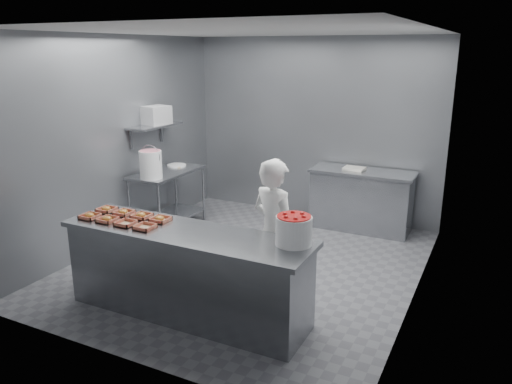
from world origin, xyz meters
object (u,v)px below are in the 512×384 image
tray_2 (126,223)px  strawberry_tub (294,229)px  tray_6 (142,216)px  appliance (156,115)px  prep_table (168,191)px  tray_1 (107,219)px  tray_4 (107,209)px  tray_0 (90,216)px  tray_3 (145,227)px  service_counter (187,273)px  glaze_bucket (151,164)px  back_counter (361,200)px  worker (274,233)px  tray_5 (124,212)px  tray_7 (160,219)px

tray_2 → strawberry_tub: bearing=9.1°
tray_6 → appliance: (-1.19, 1.87, 0.77)m
prep_table → tray_1: size_ratio=6.40×
tray_1 → tray_4: size_ratio=1.00×
tray_2 → tray_6: (-0.00, 0.25, 0.00)m
tray_2 → appliance: appliance is taller
tray_0 → tray_6: 0.54m
tray_2 → tray_3: size_ratio=1.00×
service_counter → glaze_bucket: size_ratio=5.58×
tray_1 → back_counter: bearing=62.3°
tray_2 → service_counter: bearing=11.2°
tray_4 → back_counter: bearing=57.2°
prep_table → appliance: bearing=164.9°
prep_table → tray_2: bearing=-63.8°
worker → appliance: bearing=-7.9°
back_counter → tray_5: 3.62m
tray_2 → back_counter: bearing=65.6°
tray_5 → tray_7: same height
tray_1 → tray_5: (0.00, 0.25, 0.00)m
tray_0 → worker: 1.94m
tray_5 → tray_6: same height
prep_table → tray_5: 2.01m
tray_0 → glaze_bucket: glaze_bucket is taller
service_counter → tray_7: (-0.39, 0.12, 0.47)m
tray_0 → glaze_bucket: size_ratio=0.40×
tray_5 → tray_7: size_ratio=1.00×
strawberry_tub → appliance: size_ratio=0.95×
appliance → tray_7: bearing=-38.8°
glaze_bucket → tray_7: bearing=-49.4°
back_counter → glaze_bucket: 3.10m
service_counter → tray_5: (-0.87, 0.12, 0.47)m
prep_table → worker: worker is taller
prep_table → back_counter: same height
service_counter → tray_3: bearing=-162.3°
tray_1 → tray_3: (0.48, 0.00, -0.00)m
tray_5 → appliance: size_ratio=0.54×
tray_2 → tray_5: tray_5 is taller
back_counter → tray_2: 3.73m
glaze_bucket → back_counter: bearing=35.0°
tray_1 → tray_5: size_ratio=1.00×
service_counter → tray_0: size_ratio=13.88×
back_counter → tray_4: (-2.01, -3.13, 0.47)m
tray_1 → tray_2: size_ratio=1.00×
tray_0 → prep_table: bearing=104.5°
prep_table → appliance: 1.12m
glaze_bucket → appliance: appliance is taller
tray_2 → tray_6: size_ratio=1.00×
back_counter → appliance: appliance is taller
tray_0 → strawberry_tub: 2.21m
back_counter → worker: size_ratio=0.95×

